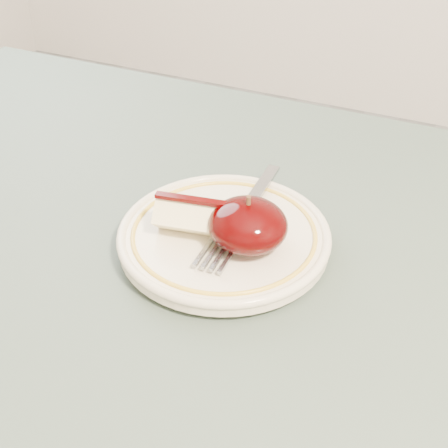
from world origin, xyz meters
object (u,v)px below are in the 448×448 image
at_px(plate, 224,236).
at_px(apple_half, 248,225).
at_px(table, 85,369).
at_px(fork, 242,216).

distance_m(plate, apple_half, 0.04).
xyz_separation_m(table, plate, (0.09, 0.12, 0.10)).
relative_size(plate, apple_half, 2.77).
height_order(plate, apple_half, apple_half).
bearing_deg(apple_half, plate, 163.45).
height_order(table, fork, fork).
distance_m(table, plate, 0.18).
height_order(plate, fork, fork).
bearing_deg(plate, table, -126.45).
height_order(table, plate, plate).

